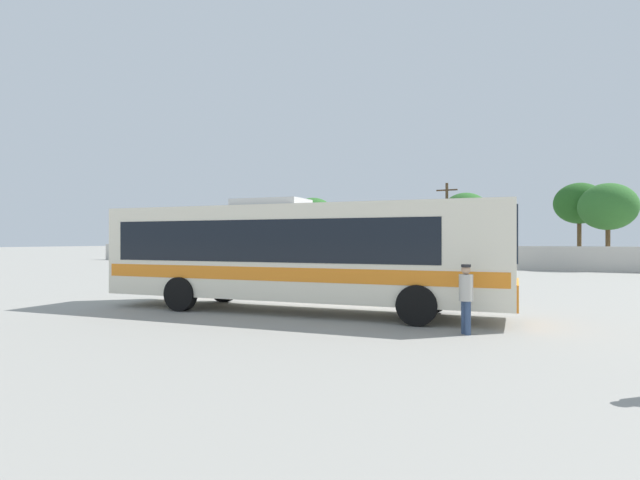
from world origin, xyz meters
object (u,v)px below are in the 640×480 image
Objects in this scene: roadside_tree_midleft at (465,213)px; parked_car_second_black at (358,259)px; roadside_tree_right at (579,204)px; attendant_by_bus_door at (466,295)px; roadside_tree_left at (313,217)px; vendor_umbrella_secondary_green at (221,244)px; parked_car_leftmost_dark_blue at (288,257)px; roadside_tree_midright at (608,207)px; utility_pole_near at (447,222)px; coach_bus_cream_orange at (294,251)px.

parked_car_second_black is at bearing -123.73° from roadside_tree_midleft.
roadside_tree_midleft is 8.67m from roadside_tree_right.
roadside_tree_midleft is (6.10, 9.14, 3.67)m from parked_car_second_black.
roadside_tree_left reaches higher than attendant_by_bus_door.
roadside_tree_right is at bearing 5.86° from roadside_tree_midleft.
vendor_umbrella_secondary_green is at bearing -73.10° from roadside_tree_left.
parked_car_leftmost_dark_blue is at bearing -155.75° from roadside_tree_right.
parked_car_second_black is at bearing -154.59° from roadside_tree_midright.
vendor_umbrella_secondary_green is 16.74m from parked_car_leftmost_dark_blue.
utility_pole_near is 10.24m from roadside_tree_right.
roadside_tree_right reaches higher than vendor_umbrella_secondary_green.
utility_pole_near is (5.50, 23.82, 1.70)m from vendor_umbrella_secondary_green.
roadside_tree_midleft is at bearing 90.85° from coach_bus_cream_orange.
vendor_umbrella_secondary_green is 0.52× the size of parked_car_leftmost_dark_blue.
coach_bus_cream_orange is at bearing -59.33° from parked_car_leftmost_dark_blue.
parked_car_second_black is at bearing 86.84° from vendor_umbrella_secondary_green.
utility_pole_near is at bearing -171.93° from roadside_tree_right.
roadside_tree_midright is (24.49, -0.33, 0.19)m from roadside_tree_left.
roadside_tree_midright is at bearing -7.01° from roadside_tree_midleft.
parked_car_leftmost_dark_blue is (-5.49, 15.77, -1.22)m from vendor_umbrella_secondary_green.
roadside_tree_midleft is (-0.45, 30.32, 2.63)m from coach_bus_cream_orange.
parked_car_leftmost_dark_blue is at bearing -162.27° from roadside_tree_midright.
coach_bus_cream_orange is at bearing -108.97° from roadside_tree_midright.
roadside_tree_midright is at bearing 25.41° from parked_car_second_black.
utility_pole_near reaches higher than roadside_tree_right.
roadside_tree_midleft is 10.51m from roadside_tree_midright.
roadside_tree_right is (14.70, 10.02, 4.25)m from parked_car_second_black.
coach_bus_cream_orange is 5.40× the size of vendor_umbrella_secondary_green.
attendant_by_bus_door is at bearing -94.88° from roadside_tree_right.
parked_car_leftmost_dark_blue is 0.72× the size of roadside_tree_left.
parked_car_leftmost_dark_blue is 0.73× the size of roadside_tree_midleft.
roadside_tree_midright is 2.87m from roadside_tree_right.
coach_bus_cream_orange is 25.28m from parked_car_leftmost_dark_blue.
coach_bus_cream_orange is at bearing -72.81° from parked_car_second_black.
parked_car_leftmost_dark_blue is at bearing 128.18° from attendant_by_bus_door.
coach_bus_cream_orange reaches higher than vendor_umbrella_secondary_green.
roadside_tree_midright is at bearing 17.73° from parked_car_leftmost_dark_blue.
roadside_tree_right is (10.05, 1.42, 1.35)m from utility_pole_near.
utility_pole_near is at bearing 1.85° from roadside_tree_left.
roadside_tree_left is (-7.95, 8.19, 3.62)m from parked_car_second_black.
vendor_umbrella_secondary_green is 24.50m from utility_pole_near.
parked_car_second_black is (-6.55, 21.19, -1.04)m from coach_bus_cream_orange.
roadside_tree_left is at bearing 116.28° from coach_bus_cream_orange.
roadside_tree_midleft reaches higher than parked_car_second_black.
parked_car_leftmost_dark_blue is at bearing -143.76° from utility_pole_near.
roadside_tree_right reaches higher than roadside_tree_midleft.
roadside_tree_left reaches higher than vendor_umbrella_secondary_green.
parked_car_leftmost_dark_blue is 15.56m from roadside_tree_midleft.
vendor_umbrella_secondary_green is 0.37× the size of roadside_tree_left.
attendant_by_bus_door is 0.36× the size of parked_car_second_black.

